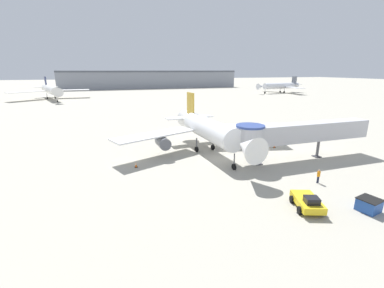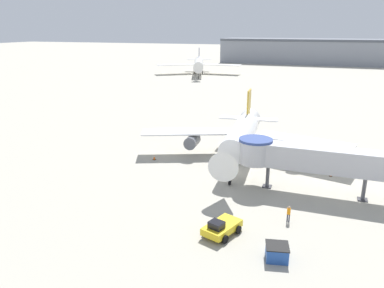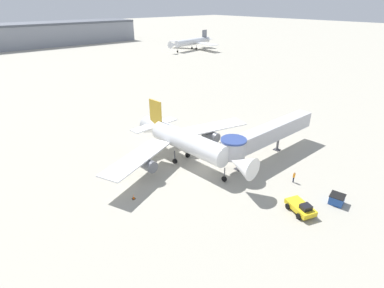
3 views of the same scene
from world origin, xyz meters
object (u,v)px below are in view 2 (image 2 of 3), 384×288
object	(u,v)px
traffic_cone_port_wing	(154,157)
background_jet_navy_tail	(199,64)
main_airplane	(241,136)
ground_crew_marshaller	(289,213)
traffic_cone_starboard_wing	(331,174)
jet_bridge	(324,159)
traffic_cone_apron_front	(206,232)
service_container_blue	(277,252)
pushback_tug_yellow	(221,227)

from	to	relation	value
traffic_cone_port_wing	background_jet_navy_tail	distance (m)	107.47
main_airplane	ground_crew_marshaller	size ratio (longest dim) A/B	17.63
traffic_cone_starboard_wing	jet_bridge	bearing A→B (deg)	-99.58
jet_bridge	traffic_cone_port_wing	distance (m)	24.66
ground_crew_marshaller	background_jet_navy_tail	world-z (taller)	background_jet_navy_tail
traffic_cone_apron_front	ground_crew_marshaller	size ratio (longest dim) A/B	0.43
service_container_blue	traffic_cone_port_wing	xyz separation A→B (m)	(-20.85, 19.35, -0.31)
jet_bridge	service_container_blue	xyz separation A→B (m)	(-3.09, -15.08, -3.73)
ground_crew_marshaller	traffic_cone_starboard_wing	bearing A→B (deg)	73.68
traffic_cone_port_wing	traffic_cone_starboard_wing	bearing A→B (deg)	4.99
traffic_cone_port_wing	ground_crew_marshaller	world-z (taller)	ground_crew_marshaller
traffic_cone_port_wing	background_jet_navy_tail	xyz separation A→B (m)	(-28.73, 103.47, 4.22)
pushback_tug_yellow	ground_crew_marshaller	xyz separation A→B (m)	(5.76, 4.69, 0.25)
jet_bridge	background_jet_navy_tail	world-z (taller)	background_jet_navy_tail
background_jet_navy_tail	traffic_cone_apron_front	bearing A→B (deg)	-89.03
pushback_tug_yellow	background_jet_navy_tail	size ratio (longest dim) A/B	0.13
main_airplane	ground_crew_marshaller	bearing A→B (deg)	-65.45
background_jet_navy_tail	ground_crew_marshaller	bearing A→B (deg)	-85.20
traffic_cone_starboard_wing	background_jet_navy_tail	world-z (taller)	background_jet_navy_tail
traffic_cone_port_wing	service_container_blue	bearing A→B (deg)	-42.87
traffic_cone_starboard_wing	traffic_cone_apron_front	xyz separation A→B (m)	(-11.06, -19.91, 0.02)
traffic_cone_apron_front	ground_crew_marshaller	world-z (taller)	ground_crew_marshaller
service_container_blue	traffic_cone_starboard_wing	bearing A→B (deg)	79.01
jet_bridge	ground_crew_marshaller	distance (m)	9.31
jet_bridge	ground_crew_marshaller	world-z (taller)	jet_bridge
background_jet_navy_tail	pushback_tug_yellow	bearing A→B (deg)	-88.39
ground_crew_marshaller	pushback_tug_yellow	bearing A→B (deg)	-141.94
background_jet_navy_tail	traffic_cone_starboard_wing	bearing A→B (deg)	-80.48
jet_bridge	main_airplane	bearing A→B (deg)	147.42
jet_bridge	traffic_cone_starboard_wing	world-z (taller)	jet_bridge
traffic_cone_starboard_wing	traffic_cone_port_wing	distance (m)	25.13
jet_bridge	ground_crew_marshaller	xyz separation A→B (m)	(-2.89, -8.19, -3.36)
service_container_blue	traffic_cone_starboard_wing	distance (m)	21.95
service_container_blue	pushback_tug_yellow	bearing A→B (deg)	158.35
main_airplane	pushback_tug_yellow	world-z (taller)	main_airplane
jet_bridge	traffic_cone_port_wing	bearing A→B (deg)	169.93
jet_bridge	background_jet_navy_tail	bearing A→B (deg)	116.10
traffic_cone_starboard_wing	traffic_cone_apron_front	world-z (taller)	traffic_cone_apron_front
pushback_tug_yellow	background_jet_navy_tail	xyz separation A→B (m)	(-44.03, 120.62, 3.80)
traffic_cone_apron_front	traffic_cone_starboard_wing	bearing A→B (deg)	60.96
traffic_cone_starboard_wing	background_jet_navy_tail	size ratio (longest dim) A/B	0.02
main_airplane	service_container_blue	bearing A→B (deg)	-73.90
traffic_cone_apron_front	ground_crew_marshaller	distance (m)	8.84
main_airplane	pushback_tug_yellow	bearing A→B (deg)	-86.38
traffic_cone_starboard_wing	main_airplane	bearing A→B (deg)	175.81
pushback_tug_yellow	service_container_blue	world-z (taller)	pushback_tug_yellow
pushback_tug_yellow	traffic_cone_port_wing	size ratio (longest dim) A/B	6.00
pushback_tug_yellow	traffic_cone_port_wing	distance (m)	22.99
pushback_tug_yellow	traffic_cone_port_wing	bearing A→B (deg)	151.34
ground_crew_marshaller	traffic_cone_apron_front	bearing A→B (deg)	-144.48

